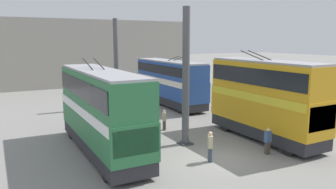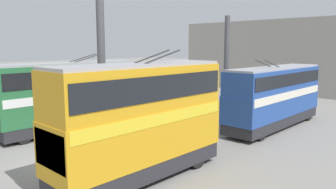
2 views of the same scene
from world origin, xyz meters
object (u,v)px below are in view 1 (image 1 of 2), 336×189
bus_right_near (101,107)px  person_aisle_midway (164,119)px  bus_left_near (266,95)px  person_by_left_row (268,140)px  oil_drum (128,136)px  bus_left_far (169,80)px  person_aisle_foreground (210,146)px

bus_right_near → person_aisle_midway: size_ratio=6.96×
bus_left_near → person_by_left_row: bearing=139.8°
person_aisle_midway → oil_drum: 3.83m
bus_left_near → bus_right_near: size_ratio=0.83×
bus_left_near → bus_left_far: size_ratio=0.80×
bus_left_near → person_aisle_foreground: size_ratio=5.09×
bus_left_near → oil_drum: (3.94, 8.58, -2.73)m
oil_drum → bus_left_near: bearing=-114.7°
bus_right_near → bus_left_far: bearing=-43.7°
bus_left_far → person_aisle_foreground: bus_left_far is taller
bus_left_far → oil_drum: (-9.97, 8.58, -2.29)m
bus_right_near → person_by_left_row: 10.31m
oil_drum → person_aisle_foreground: bearing=-154.3°
bus_left_near → bus_right_near: bearing=76.3°
person_by_left_row → person_aisle_foreground: size_ratio=0.92×
bus_left_near → person_aisle_midway: bus_left_near is taller
oil_drum → person_by_left_row: bearing=-133.8°
person_aisle_foreground → oil_drum: bearing=-36.0°
person_by_left_row → oil_drum: (6.31, 6.59, -0.46)m
person_by_left_row → person_aisle_midway: person_by_left_row is taller
bus_left_far → person_aisle_foreground: size_ratio=6.38×
bus_right_near → person_aisle_foreground: bearing=-131.6°
bus_right_near → person_aisle_foreground: 6.90m
bus_left_near → oil_drum: bearing=65.3°
bus_left_near → oil_drum: 9.83m
bus_right_near → person_by_left_row: bearing=-119.6°
person_by_left_row → person_aisle_foreground: person_aisle_foreground is taller
person_aisle_foreground → person_by_left_row: bearing=-160.5°
bus_left_near → person_aisle_midway: (5.38, 5.05, -2.31)m
bus_left_near → person_aisle_midway: size_ratio=5.75×
oil_drum → person_aisle_midway: bearing=-67.8°
bus_left_far → person_by_left_row: size_ratio=6.95×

